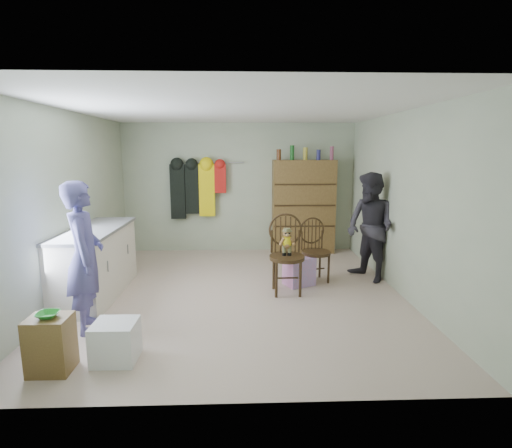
{
  "coord_description": "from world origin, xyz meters",
  "views": [
    {
      "loc": [
        0.05,
        -5.35,
        1.97
      ],
      "look_at": [
        0.25,
        0.2,
        0.95
      ],
      "focal_mm": 28.0,
      "sensor_mm": 36.0,
      "label": 1
    }
  ],
  "objects_px": {
    "chair_front": "(286,249)",
    "dresser": "(303,206)",
    "chair_far": "(315,247)",
    "counter": "(96,262)"
  },
  "relations": [
    {
      "from": "dresser",
      "to": "counter",
      "type": "bearing_deg",
      "value": -144.31
    },
    {
      "from": "chair_far",
      "to": "chair_front",
      "type": "bearing_deg",
      "value": -149.65
    },
    {
      "from": "chair_front",
      "to": "dresser",
      "type": "height_order",
      "value": "dresser"
    },
    {
      "from": "chair_front",
      "to": "chair_far",
      "type": "bearing_deg",
      "value": 44.11
    },
    {
      "from": "counter",
      "to": "chair_front",
      "type": "height_order",
      "value": "chair_front"
    },
    {
      "from": "counter",
      "to": "chair_far",
      "type": "bearing_deg",
      "value": 9.8
    },
    {
      "from": "chair_front",
      "to": "chair_far",
      "type": "distance_m",
      "value": 0.71
    },
    {
      "from": "dresser",
      "to": "chair_far",
      "type": "bearing_deg",
      "value": -92.93
    },
    {
      "from": "counter",
      "to": "chair_far",
      "type": "xyz_separation_m",
      "value": [
        3.11,
        0.54,
        0.05
      ]
    },
    {
      "from": "counter",
      "to": "chair_front",
      "type": "bearing_deg",
      "value": 0.82
    }
  ]
}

